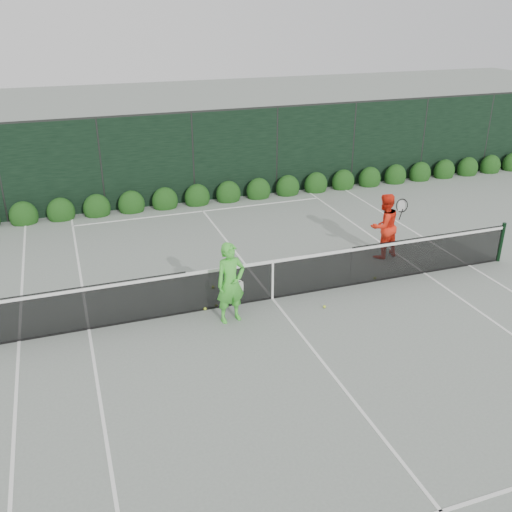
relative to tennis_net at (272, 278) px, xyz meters
name	(u,v)px	position (x,y,z in m)	size (l,w,h in m)	color
ground	(272,299)	(0.02, 0.00, -0.53)	(80.00, 80.00, 0.00)	gray
tennis_net	(272,278)	(0.00, 0.00, 0.00)	(12.90, 0.10, 1.07)	black
player_woman	(231,283)	(-1.15, -0.60, 0.36)	(0.71, 0.53, 1.78)	#49CA3B
player_man	(384,226)	(3.65, 1.27, 0.35)	(0.98, 0.82, 1.76)	#FF2C15
court_lines	(272,298)	(0.02, 0.00, -0.53)	(11.03, 23.83, 0.01)	white
windscreen_fence	(327,292)	(0.02, -2.71, 0.98)	(32.00, 21.07, 3.06)	black
hedge_row	(197,198)	(0.02, 7.15, -0.30)	(31.66, 0.65, 0.94)	#0F340E
tennis_balls	(262,297)	(-0.19, 0.12, -0.50)	(4.43, 1.82, 0.07)	#C7E432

